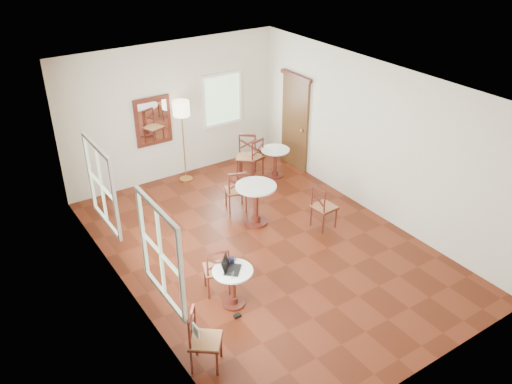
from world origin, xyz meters
TOP-DOWN VIEW (x-y plane):
  - ground at (0.00, 0.00)m, footprint 7.00×7.00m
  - room_shell at (-0.06, 0.27)m, footprint 5.02×7.02m
  - cafe_table_near at (-1.28, -0.99)m, footprint 0.62×0.62m
  - cafe_table_mid at (0.31, 0.77)m, footprint 0.78×0.78m
  - cafe_table_back at (1.77, 2.18)m, footprint 0.63×0.63m
  - chair_near_a at (-1.33, -0.59)m, footprint 0.51×0.51m
  - chair_near_b at (-2.24, -1.82)m, footprint 0.58×0.58m
  - chair_mid_a at (0.27, 1.42)m, footprint 0.52×0.52m
  - chair_mid_b at (1.29, -0.04)m, footprint 0.43×0.43m
  - chair_back_a at (1.40, 2.51)m, footprint 0.49×0.49m
  - chair_back_b at (1.27, 2.59)m, footprint 0.61×0.61m
  - floor_lamp at (0.02, 3.15)m, footprint 0.36×0.36m
  - laptop at (-1.32, -0.96)m, footprint 0.38×0.39m
  - mouse at (-1.36, -1.02)m, footprint 0.09×0.05m
  - navy_mug at (-1.19, -0.83)m, footprint 0.12×0.08m
  - water_glass at (-1.37, -1.15)m, footprint 0.05×0.05m
  - power_adapter at (-1.39, -1.27)m, footprint 0.11×0.07m

SIDE VIEW (x-z plane):
  - ground at x=0.00m, z-range 0.00..0.00m
  - power_adapter at x=-1.39m, z-range 0.00..0.04m
  - cafe_table_near at x=-1.28m, z-range 0.08..0.73m
  - cafe_table_back at x=1.77m, z-range 0.08..0.75m
  - chair_near_a at x=-1.33m, z-range 0.00..0.87m
  - chair_mid_b at x=1.29m, z-range 0.00..0.88m
  - chair_mid_a at x=0.27m, z-range 0.00..0.88m
  - chair_near_b at x=-2.24m, z-range 0.00..0.89m
  - chair_back_a at x=1.40m, z-range 0.00..0.90m
  - chair_back_b at x=1.27m, z-range 0.00..0.93m
  - cafe_table_mid at x=0.31m, z-range 0.10..0.92m
  - mouse at x=-1.36m, z-range 0.65..0.69m
  - water_glass at x=-1.37m, z-range 0.65..0.74m
  - navy_mug at x=-1.19m, z-range 0.65..0.75m
  - laptop at x=-1.32m, z-range 0.60..0.81m
  - floor_lamp at x=0.02m, z-range 0.64..2.47m
  - room_shell at x=-0.06m, z-range 0.38..3.39m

